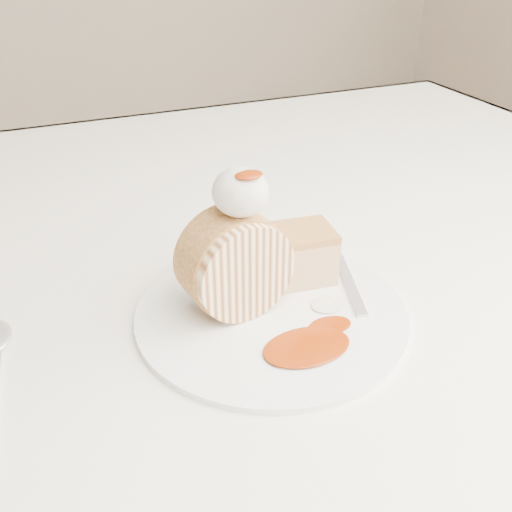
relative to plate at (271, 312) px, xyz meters
name	(u,v)px	position (x,y,z in m)	size (l,w,h in m)	color
table	(166,305)	(-0.05, 0.17, -0.09)	(1.40, 0.90, 0.75)	white
plate	(271,312)	(0.00, 0.00, 0.00)	(0.24, 0.24, 0.01)	white
roulade_slice	(235,264)	(-0.03, 0.02, 0.05)	(0.09, 0.09, 0.05)	#FFE8B1
cake_chunk	(303,257)	(0.05, 0.04, 0.02)	(0.05, 0.05, 0.04)	tan
whipped_cream	(240,192)	(-0.02, 0.02, 0.11)	(0.05, 0.05, 0.04)	silver
caramel_drizzle	(249,169)	(-0.02, 0.01, 0.13)	(0.02, 0.02, 0.00)	#892805
caramel_pool	(307,346)	(0.00, -0.06, 0.00)	(0.07, 0.05, 0.00)	#892805
fork	(349,284)	(0.08, 0.01, 0.00)	(0.02, 0.14, 0.00)	silver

